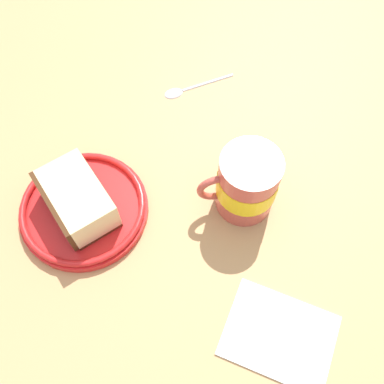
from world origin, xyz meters
TOP-DOWN VIEW (x-y plane):
  - ground_plane at (0.00, 0.00)cm, footprint 114.24×114.24cm
  - small_plate at (-11.18, -2.88)cm, footprint 17.28×17.28cm
  - cake_slice at (-11.40, -3.03)cm, footprint 11.48×12.47cm
  - tea_mug at (10.35, -1.46)cm, footprint 10.53×7.93cm
  - teaspoon at (2.37, 18.21)cm, footprint 11.37×5.47cm
  - folded_napkin at (13.67, -19.41)cm, footprint 15.54×13.94cm

SIDE VIEW (x-z plane):
  - ground_plane at x=0.00cm, z-range -3.62..0.00cm
  - folded_napkin at x=13.67cm, z-range 0.00..0.60cm
  - teaspoon at x=2.37cm, z-range -0.05..0.75cm
  - small_plate at x=-11.18cm, z-range -0.01..2.02cm
  - cake_slice at x=-11.40cm, z-range 1.19..6.61cm
  - tea_mug at x=10.35cm, z-range 0.13..10.31cm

